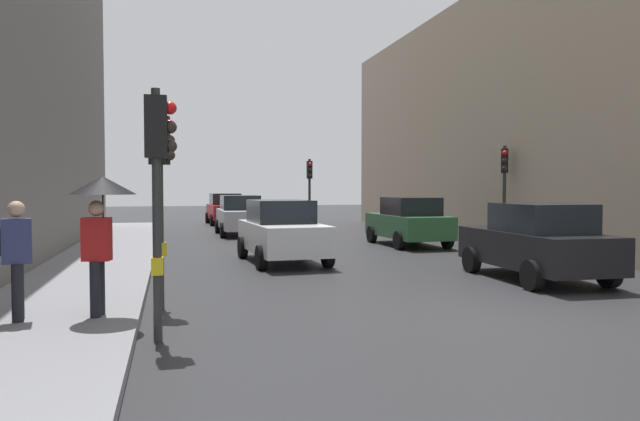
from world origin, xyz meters
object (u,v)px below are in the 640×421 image
car_white_compact (282,231)px  pedestrian_with_umbrella (101,206)px  car_silver_hatchback (240,215)px  car_green_estate (408,222)px  traffic_light_mid_street (504,178)px  pedestrian_with_grey_backpack (14,253)px  car_dark_suv (536,242)px  traffic_light_near_left (158,168)px  traffic_light_far_median (310,181)px  car_red_sedan (226,209)px  traffic_light_near_right (161,172)px

car_white_compact → pedestrian_with_umbrella: size_ratio=2.01×
car_silver_hatchback → car_green_estate: bearing=-49.4°
traffic_light_mid_street → pedestrian_with_grey_backpack: 16.21m
car_white_compact → car_dark_suv: same height
traffic_light_near_left → car_silver_hatchback: size_ratio=0.82×
traffic_light_far_median → traffic_light_mid_street: size_ratio=0.98×
car_silver_hatchback → car_red_sedan: bearing=89.8°
car_red_sedan → car_silver_hatchback: bearing=-90.2°
car_white_compact → car_dark_suv: bearing=-42.2°
car_silver_hatchback → pedestrian_with_grey_backpack: bearing=-107.1°
traffic_light_mid_street → car_green_estate: traffic_light_mid_street is taller
traffic_light_far_median → car_dark_suv: traffic_light_far_median is taller
pedestrian_with_umbrella → car_green_estate: bearing=48.6°
traffic_light_mid_street → pedestrian_with_grey_backpack: size_ratio=2.01×
traffic_light_near_right → car_white_compact: bearing=61.7°
pedestrian_with_umbrella → pedestrian_with_grey_backpack: 1.39m
car_silver_hatchback → pedestrian_with_umbrella: pedestrian_with_umbrella is taller
traffic_light_far_median → car_red_sedan: (-3.44, 6.56, -1.52)m
traffic_light_far_median → pedestrian_with_grey_backpack: traffic_light_far_median is taller
car_red_sedan → pedestrian_with_grey_backpack: bearing=-101.9°
car_white_compact → pedestrian_with_grey_backpack: bearing=-126.8°
traffic_light_near_left → pedestrian_with_umbrella: traffic_light_near_left is taller
car_dark_suv → car_green_estate: bearing=88.2°
car_white_compact → traffic_light_near_right: bearing=-118.3°
traffic_light_near_left → pedestrian_with_grey_backpack: (-2.09, 1.10, -1.23)m
car_silver_hatchback → car_dark_suv: same height
traffic_light_far_median → traffic_light_mid_street: 10.54m
traffic_light_mid_street → car_dark_suv: 7.37m
traffic_light_far_median → traffic_light_near_right: bearing=-110.9°
traffic_light_near_left → pedestrian_with_grey_backpack: bearing=152.1°
pedestrian_with_umbrella → traffic_light_far_median: bearing=67.8°
traffic_light_near_left → pedestrian_with_grey_backpack: size_ratio=1.96×
traffic_light_near_right → car_silver_hatchback: bearing=78.8°
traffic_light_far_median → car_silver_hatchback: size_ratio=0.83×
traffic_light_near_right → traffic_light_far_median: 18.47m
traffic_light_near_right → car_silver_hatchback: (3.13, 15.86, -1.51)m
traffic_light_near_left → traffic_light_mid_street: 15.18m
traffic_light_far_median → pedestrian_with_umbrella: bearing=-112.2°
car_white_compact → car_green_estate: size_ratio=1.02×
traffic_light_near_right → traffic_light_mid_street: traffic_light_mid_street is taller
traffic_light_near_left → car_silver_hatchback: (3.13, 18.09, -1.52)m
car_green_estate → pedestrian_with_umbrella: size_ratio=1.98×
car_white_compact → pedestrian_with_umbrella: bearing=-120.1°
traffic_light_near_left → traffic_light_far_median: traffic_light_far_median is taller
traffic_light_mid_street → pedestrian_with_umbrella: 15.15m
traffic_light_near_left → car_red_sedan: 26.27m
traffic_light_far_median → pedestrian_with_grey_backpack: (-8.69, -18.38, -1.24)m
traffic_light_near_left → traffic_light_mid_street: traffic_light_mid_street is taller
traffic_light_near_right → pedestrian_with_umbrella: 1.49m
traffic_light_near_left → traffic_light_near_right: bearing=90.0°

